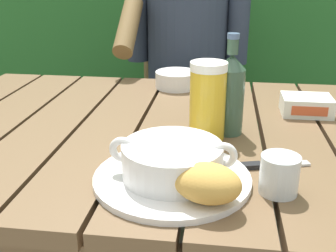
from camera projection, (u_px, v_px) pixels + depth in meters
name	position (u px, v px, depth m)	size (l,w,h in m)	color
dining_table	(169.00, 159.00, 1.06)	(1.34, 0.90, 0.73)	brown
chair_near_diner	(189.00, 104.00, 1.94)	(0.48, 0.46, 1.04)	brown
person_eating	(185.00, 69.00, 1.67)	(0.48, 0.47, 1.20)	#2B3546
serving_plate	(172.00, 178.00, 0.77)	(0.29, 0.29, 0.01)	white
soup_bowl	(172.00, 159.00, 0.75)	(0.23, 0.18, 0.07)	white
bread_roll	(207.00, 183.00, 0.67)	(0.13, 0.11, 0.06)	gold
beer_glass	(208.00, 101.00, 0.93)	(0.08, 0.08, 0.18)	gold
beer_bottle	(230.00, 93.00, 0.95)	(0.07, 0.07, 0.24)	#344F3B
water_glass_small	(279.00, 175.00, 0.72)	(0.07, 0.07, 0.07)	silver
butter_tub	(306.00, 105.00, 1.11)	(0.13, 0.10, 0.05)	white
table_knife	(260.00, 166.00, 0.82)	(0.17, 0.06, 0.01)	silver
diner_bowl	(176.00, 80.00, 1.34)	(0.14, 0.14, 0.05)	white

